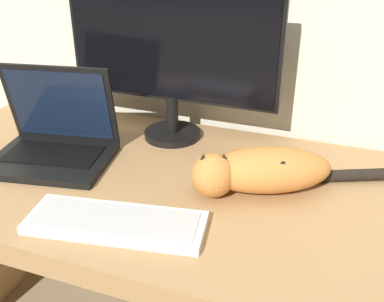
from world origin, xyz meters
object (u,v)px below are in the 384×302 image
monitor (171,57)px  external_keyboard (116,223)px  cat (261,170)px  laptop (54,142)px

monitor → external_keyboard: size_ratio=1.57×
monitor → cat: (0.33, -0.22, -0.20)m
laptop → external_keyboard: 0.40m
external_keyboard → monitor: bearing=88.0°
laptop → external_keyboard: laptop is taller
external_keyboard → cat: size_ratio=0.88×
monitor → laptop: bearing=-135.5°
laptop → external_keyboard: (0.33, -0.23, -0.04)m
monitor → laptop: (-0.26, -0.26, -0.21)m
monitor → cat: 0.45m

